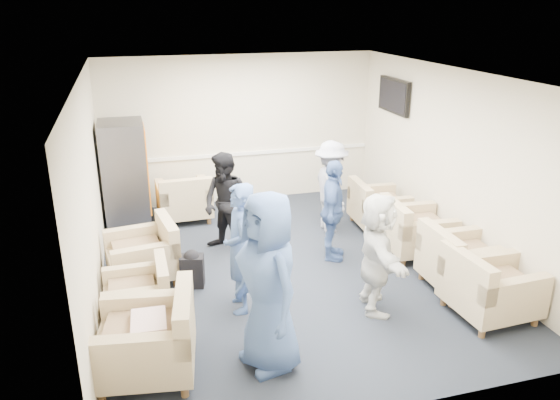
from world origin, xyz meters
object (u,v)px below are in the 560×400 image
object	(u,v)px
armchair_left_far	(146,255)
person_back_left	(226,204)
armchair_right_midnear	(460,264)
vending_machine	(125,175)
person_mid_right	(333,211)
armchair_corner	(184,201)
person_back_right	(331,187)
armchair_left_mid	(141,296)
armchair_right_near	(486,289)
armchair_right_midfar	(413,232)
armchair_right_far	(376,207)
person_mid_left	(240,248)
armchair_left_near	(152,341)
person_front_left	(268,282)
person_front_right	(377,253)

from	to	relation	value
armchair_left_far	person_back_left	distance (m)	1.39
armchair_right_midnear	person_back_left	bearing A→B (deg)	54.29
vending_machine	person_mid_right	bearing A→B (deg)	-36.60
armchair_corner	armchair_right_midnear	bearing A→B (deg)	131.05
armchair_corner	person_back_right	world-z (taller)	person_back_right
armchair_left_mid	armchair_corner	size ratio (longest dim) A/B	0.83
armchair_corner	person_back_right	bearing A→B (deg)	152.49
armchair_left_mid	armchair_right_near	size ratio (longest dim) A/B	0.79
armchair_left_far	armchair_right_midfar	distance (m)	3.85
armchair_corner	person_mid_right	distance (m)	2.84
armchair_right_far	person_back_left	xyz separation A→B (m)	(-2.57, -0.29, 0.43)
person_mid_left	person_back_right	distance (m)	2.77
armchair_left_near	person_front_left	world-z (taller)	person_front_left
armchair_left_far	armchair_right_midnear	bearing A→B (deg)	62.00
armchair_right_midfar	person_back_left	size ratio (longest dim) A/B	0.62
armchair_left_mid	armchair_right_midnear	bearing A→B (deg)	84.24
armchair_right_midnear	vending_machine	world-z (taller)	vending_machine
armchair_left_mid	armchair_right_midnear	xyz separation A→B (m)	(4.00, -0.41, 0.07)
armchair_left_far	armchair_corner	size ratio (longest dim) A/B	1.09
armchair_left_far	person_mid_right	distance (m)	2.66
armchair_left_near	person_mid_left	size ratio (longest dim) A/B	0.68
armchair_left_mid	armchair_right_near	world-z (taller)	armchair_right_near
armchair_right_midfar	person_mid_right	world-z (taller)	person_mid_right
armchair_left_far	vending_machine	bearing A→B (deg)	177.47
armchair_right_near	person_front_left	size ratio (longest dim) A/B	0.50
armchair_right_near	person_back_left	world-z (taller)	person_back_left
armchair_left_near	armchair_left_mid	xyz separation A→B (m)	(-0.07, 1.09, -0.08)
armchair_right_midfar	vending_machine	bearing A→B (deg)	63.65
person_front_left	person_mid_right	xyz separation A→B (m)	(1.52, 2.16, -0.20)
armchair_corner	person_front_right	size ratio (longest dim) A/B	0.60
armchair_corner	person_mid_right	xyz separation A→B (m)	(1.89, -2.09, 0.39)
armchair_left_mid	armchair_right_far	distance (m)	4.30
armchair_left_near	armchair_right_midfar	world-z (taller)	armchair_left_near
armchair_right_far	person_back_right	distance (m)	0.89
armchair_right_far	person_front_right	bearing A→B (deg)	157.62
person_back_right	person_back_left	bearing A→B (deg)	102.63
person_front_left	person_mid_right	bearing A→B (deg)	129.69
armchair_right_far	person_back_right	world-z (taller)	person_back_right
armchair_left_mid	person_back_right	bearing A→B (deg)	121.77
armchair_left_far	armchair_right_midnear	world-z (taller)	armchair_right_midnear
armchair_left_near	person_mid_left	bearing A→B (deg)	140.87
armchair_left_mid	vending_machine	size ratio (longest dim) A/B	0.42
armchair_left_near	armchair_right_midnear	size ratio (longest dim) A/B	1.17
armchair_left_near	person_back_right	size ratio (longest dim) A/B	0.72
armchair_left_near	vending_machine	size ratio (longest dim) A/B	0.61
person_front_left	armchair_right_midfar	bearing A→B (deg)	110.58
person_front_left	person_front_right	bearing A→B (deg)	99.43
armchair_left_far	person_front_right	bearing A→B (deg)	51.46
vending_machine	person_mid_left	xyz separation A→B (m)	(1.26, -3.10, -0.08)
person_front_right	armchair_right_midnear	bearing A→B (deg)	-69.78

